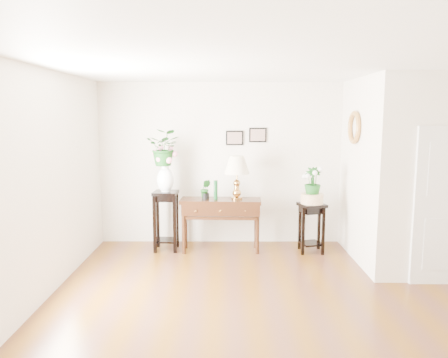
{
  "coord_description": "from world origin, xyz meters",
  "views": [
    {
      "loc": [
        -0.81,
        -4.82,
        2.22
      ],
      "look_at": [
        -0.83,
        1.3,
        1.34
      ],
      "focal_mm": 35.0,
      "sensor_mm": 36.0,
      "label": 1
    }
  ],
  "objects_px": {
    "table_lamp": "(237,178)",
    "plant_stand_a": "(166,221)",
    "console_table": "(221,225)",
    "plant_stand_b": "(311,228)"
  },
  "relations": [
    {
      "from": "table_lamp",
      "to": "plant_stand_a",
      "type": "distance_m",
      "value": 1.38
    },
    {
      "from": "console_table",
      "to": "plant_stand_b",
      "type": "xyz_separation_m",
      "value": [
        1.49,
        -0.05,
        -0.03
      ]
    },
    {
      "from": "plant_stand_a",
      "to": "plant_stand_b",
      "type": "xyz_separation_m",
      "value": [
        2.4,
        -0.1,
        -0.09
      ]
    },
    {
      "from": "plant_stand_b",
      "to": "plant_stand_a",
      "type": "bearing_deg",
      "value": 177.59
    },
    {
      "from": "table_lamp",
      "to": "plant_stand_b",
      "type": "xyz_separation_m",
      "value": [
        1.23,
        -0.05,
        -0.82
      ]
    },
    {
      "from": "console_table",
      "to": "table_lamp",
      "type": "relative_size",
      "value": 1.83
    },
    {
      "from": "table_lamp",
      "to": "plant_stand_a",
      "type": "bearing_deg",
      "value": 177.39
    },
    {
      "from": "console_table",
      "to": "plant_stand_b",
      "type": "distance_m",
      "value": 1.49
    },
    {
      "from": "plant_stand_a",
      "to": "plant_stand_b",
      "type": "bearing_deg",
      "value": -2.41
    },
    {
      "from": "table_lamp",
      "to": "console_table",
      "type": "bearing_deg",
      "value": 180.0
    }
  ]
}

